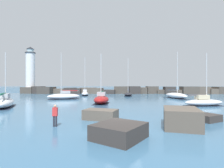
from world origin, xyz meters
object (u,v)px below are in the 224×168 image
(sailboat_moored_5, at_px, (128,94))
(sailboat_moored_6, at_px, (204,102))
(lighthouse, at_px, (30,73))
(sailboat_moored_3, at_px, (101,99))
(sailboat_moored_0, at_px, (85,93))
(sailboat_moored_2, at_px, (5,102))
(person_on_rocks, at_px, (55,114))
(sailboat_moored_4, at_px, (64,96))
(sailboat_moored_1, at_px, (176,95))

(sailboat_moored_5, relative_size, sailboat_moored_6, 1.31)
(lighthouse, xyz_separation_m, sailboat_moored_5, (33.52, -13.20, -6.76))
(lighthouse, distance_m, sailboat_moored_3, 42.89)
(sailboat_moored_0, distance_m, sailboat_moored_6, 32.63)
(sailboat_moored_2, relative_size, sailboat_moored_6, 0.99)
(sailboat_moored_3, bearing_deg, sailboat_moored_0, 107.09)
(sailboat_moored_5, bearing_deg, person_on_rocks, -102.76)
(sailboat_moored_4, distance_m, person_on_rocks, 24.93)
(sailboat_moored_1, height_order, sailboat_moored_5, sailboat_moored_1)
(sailboat_moored_1, xyz_separation_m, sailboat_moored_2, (-28.95, -16.26, 0.07))
(sailboat_moored_0, bearing_deg, sailboat_moored_6, -47.64)
(sailboat_moored_3, relative_size, person_on_rocks, 4.94)
(sailboat_moored_0, xyz_separation_m, sailboat_moored_3, (6.60, -21.46, 0.10))
(sailboat_moored_3, distance_m, sailboat_moored_6, 15.61)
(sailboat_moored_1, relative_size, sailboat_moored_2, 1.35)
(sailboat_moored_2, height_order, sailboat_moored_5, sailboat_moored_5)
(sailboat_moored_4, xyz_separation_m, person_on_rocks, (6.63, -24.03, 0.23))
(lighthouse, height_order, sailboat_moored_6, lighthouse)
(lighthouse, distance_m, sailboat_moored_0, 24.62)
(lighthouse, relative_size, person_on_rocks, 9.95)
(sailboat_moored_2, height_order, sailboat_moored_4, sailboat_moored_4)
(lighthouse, height_order, sailboat_moored_0, lighthouse)
(sailboat_moored_1, xyz_separation_m, sailboat_moored_4, (-24.78, -2.89, 0.03))
(sailboat_moored_0, height_order, sailboat_moored_3, sailboat_moored_0)
(lighthouse, distance_m, sailboat_moored_4, 31.10)
(sailboat_moored_1, distance_m, sailboat_moored_3, 19.54)
(sailboat_moored_5, distance_m, person_on_rocks, 35.36)
(sailboat_moored_2, height_order, sailboat_moored_3, sailboat_moored_3)
(person_on_rocks, bearing_deg, sailboat_moored_6, 36.73)
(sailboat_moored_2, distance_m, sailboat_moored_3, 13.90)
(sailboat_moored_4, bearing_deg, sailboat_moored_6, -24.40)
(sailboat_moored_5, relative_size, person_on_rocks, 6.18)
(sailboat_moored_1, relative_size, sailboat_moored_6, 1.34)
(sailboat_moored_1, distance_m, sailboat_moored_4, 24.95)
(person_on_rocks, bearing_deg, sailboat_moored_1, 56.01)
(sailboat_moored_4, bearing_deg, sailboat_moored_1, 6.65)
(lighthouse, height_order, sailboat_moored_5, lighthouse)
(lighthouse, xyz_separation_m, person_on_rocks, (25.71, -47.69, -6.36))
(sailboat_moored_6, bearing_deg, sailboat_moored_0, 132.36)
(sailboat_moored_4, relative_size, sailboat_moored_6, 1.27)
(sailboat_moored_2, bearing_deg, person_on_rocks, -44.64)
(sailboat_moored_0, distance_m, person_on_rocks, 37.46)
(lighthouse, relative_size, sailboat_moored_0, 1.51)
(sailboat_moored_0, xyz_separation_m, sailboat_moored_6, (21.98, -24.11, -0.03))
(sailboat_moored_0, bearing_deg, sailboat_moored_5, -12.42)
(sailboat_moored_2, xyz_separation_m, sailboat_moored_6, (28.32, 2.41, -0.13))
(sailboat_moored_1, distance_m, person_on_rocks, 32.47)
(lighthouse, bearing_deg, sailboat_moored_5, -21.49)
(lighthouse, height_order, sailboat_moored_4, lighthouse)
(lighthouse, bearing_deg, sailboat_moored_0, -26.29)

